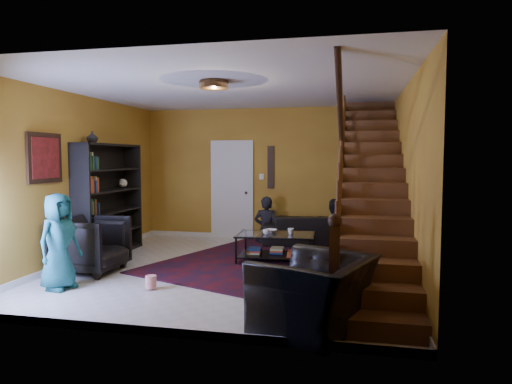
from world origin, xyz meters
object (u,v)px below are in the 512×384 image
armchair_right (315,294)px  coffee_table (276,246)px  sofa (316,230)px  bookshelf (110,202)px  armchair_left (90,244)px

armchair_right → coffee_table: 3.03m
sofa → armchair_right: (0.34, -4.55, 0.07)m
bookshelf → armchair_right: 4.87m
sofa → armchair_right: 4.56m
armchair_left → armchair_right: armchair_left is taller
armchair_right → bookshelf: bearing=-105.5°
bookshelf → armchair_left: (0.35, -1.20, -0.53)m
coffee_table → armchair_right: bearing=-73.0°
coffee_table → bookshelf: bearing=-179.2°
armchair_left → armchair_right: 3.91m
bookshelf → armchair_left: bookshelf is taller
bookshelf → armchair_right: size_ratio=1.73×
bookshelf → sofa: bookshelf is taller
armchair_right → coffee_table: size_ratio=0.88×
armchair_left → coffee_table: 2.95m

